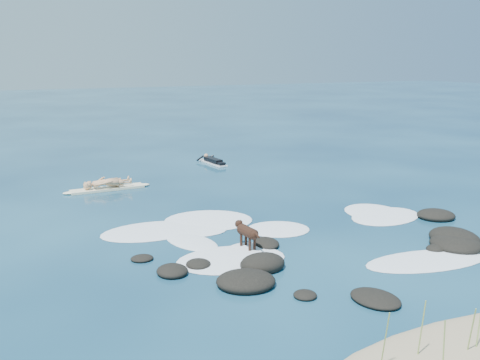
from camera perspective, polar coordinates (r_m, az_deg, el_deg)
name	(u,v)px	position (r m, az deg, el deg)	size (l,w,h in m)	color
ground	(290,236)	(16.47, 5.38, -5.98)	(160.00, 160.00, 0.00)	#0A2642
reef_rocks	(394,250)	(15.59, 16.06, -7.16)	(11.19, 5.76, 0.52)	black
breaking_foam	(265,232)	(16.71, 2.73, -5.61)	(10.90, 8.34, 0.12)	white
standing_surfer_rig	(106,171)	(22.40, -14.06, 0.94)	(3.56, 0.76, 2.02)	#FFF5CB
paddling_surfer_rig	(213,161)	(27.22, -2.91, 2.02)	(1.05, 2.37, 0.41)	white
dog	(247,232)	(15.17, 0.70, -5.52)	(0.44, 1.24, 0.79)	black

